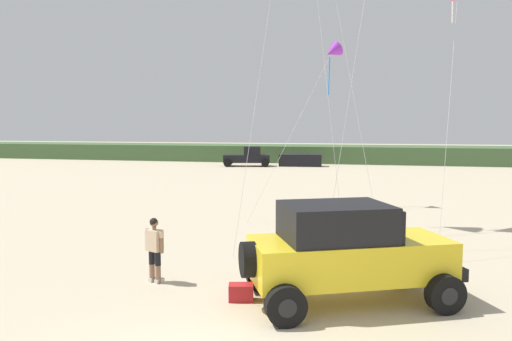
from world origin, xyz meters
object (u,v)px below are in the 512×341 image
object	(u,v)px
cooler_box	(241,292)
kite_blue_swept	(332,52)
person_watching	(155,246)
distant_sedan	(300,160)
jeep	(347,250)
distant_pickup	(248,157)

from	to	relation	value
cooler_box	kite_blue_swept	distance (m)	16.31
person_watching	kite_blue_swept	world-z (taller)	kite_blue_swept
kite_blue_swept	distant_sedan	bearing A→B (deg)	102.06
jeep	kite_blue_swept	world-z (taller)	kite_blue_swept
person_watching	cooler_box	world-z (taller)	person_watching
jeep	person_watching	xyz separation A→B (m)	(-4.82, 0.33, -0.26)
kite_blue_swept	jeep	bearing A→B (deg)	-83.45
cooler_box	person_watching	bearing A→B (deg)	148.86
kite_blue_swept	person_watching	bearing A→B (deg)	-103.17
kite_blue_swept	distant_pickup	bearing A→B (deg)	114.17
distant_sedan	cooler_box	bearing A→B (deg)	-89.14
distant_pickup	kite_blue_swept	distance (m)	25.85
jeep	cooler_box	distance (m)	2.59
cooler_box	distant_sedan	xyz separation A→B (m)	(-4.39, 38.43, 0.41)
person_watching	cooler_box	size ratio (longest dim) A/B	2.98
person_watching	distant_sedan	bearing A→B (deg)	92.90
distant_sedan	kite_blue_swept	distance (m)	25.48
distant_pickup	jeep	bearing A→B (deg)	-72.18
person_watching	distant_sedan	world-z (taller)	person_watching
jeep	person_watching	distance (m)	4.84
jeep	distant_sedan	xyz separation A→B (m)	(-6.73, 37.99, -0.60)
cooler_box	distant_pickup	xyz separation A→B (m)	(-9.49, 37.26, 0.75)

